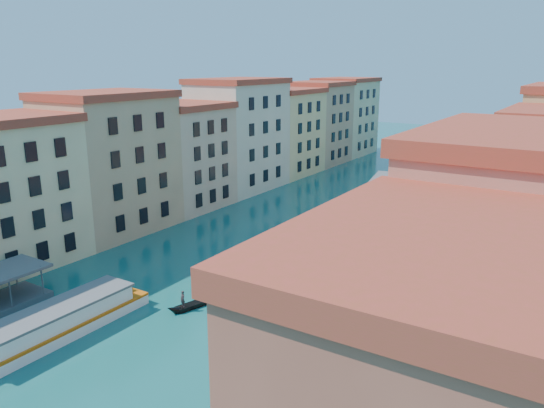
{
  "coord_description": "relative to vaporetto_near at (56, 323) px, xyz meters",
  "views": [
    {
      "loc": [
        33.34,
        -11.16,
        23.78
      ],
      "look_at": [
        0.47,
        40.92,
        7.33
      ],
      "focal_mm": 35.0,
      "sensor_mm": 36.0,
      "label": 1
    }
  ],
  "objects": [
    {
      "name": "left_bank_palazzos",
      "position": [
        -20.0,
        49.81,
        8.46
      ],
      "size": [
        12.8,
        128.4,
        21.0
      ],
      "color": "tan",
      "rests_on": "ground"
    },
    {
      "name": "quay",
      "position": [
        28.0,
        50.13,
        -0.74
      ],
      "size": [
        4.0,
        140.0,
        1.0
      ],
      "primitive_type": "cube",
      "color": "#AFA58D",
      "rests_on": "ground"
    },
    {
      "name": "restaurant_awnings",
      "position": [
        28.19,
        8.13,
        1.75
      ],
      "size": [
        3.2,
        44.55,
        3.12
      ],
      "color": "maroon",
      "rests_on": "ground"
    },
    {
      "name": "mooring_poles_right",
      "position": [
        25.1,
        13.93,
        0.06
      ],
      "size": [
        1.44,
        54.24,
        3.2
      ],
      "color": "brown",
      "rests_on": "ground"
    },
    {
      "name": "vaporetto_near",
      "position": [
        0.0,
        0.0,
        0.0
      ],
      "size": [
        4.33,
        18.58,
        2.76
      ],
      "rotation": [
        0.0,
        0.0,
        -0.01
      ],
      "color": "white",
      "rests_on": "ground"
    },
    {
      "name": "vaporetto_far",
      "position": [
        7.01,
        62.3,
        0.28
      ],
      "size": [
        9.65,
        23.3,
        3.38
      ],
      "rotation": [
        0.0,
        0.0,
        0.2
      ],
      "color": "silver",
      "rests_on": "ground"
    },
    {
      "name": "gondola_fore",
      "position": [
        7.33,
        13.43,
        -0.85
      ],
      "size": [
        4.22,
        11.36,
        2.32
      ],
      "rotation": [
        0.0,
        0.0,
        -0.3
      ],
      "color": "black",
      "rests_on": "ground"
    },
    {
      "name": "gondola_far",
      "position": [
        13.21,
        37.55,
        -0.87
      ],
      "size": [
        7.92,
        11.34,
        1.83
      ],
      "rotation": [
        0.0,
        0.0,
        0.58
      ],
      "color": "black",
      "rests_on": "ground"
    },
    {
      "name": "motorboat_mid",
      "position": [
        3.75,
        26.85,
        -0.61
      ],
      "size": [
        3.49,
        8.07,
        1.62
      ],
      "rotation": [
        0.0,
        0.0,
        -0.14
      ],
      "color": "white",
      "rests_on": "ground"
    },
    {
      "name": "motorboat_far",
      "position": [
        14.4,
        73.64,
        -0.66
      ],
      "size": [
        2.97,
        7.41,
        1.5
      ],
      "rotation": [
        0.0,
        0.0,
        -0.1
      ],
      "color": "white",
      "rests_on": "ground"
    }
  ]
}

